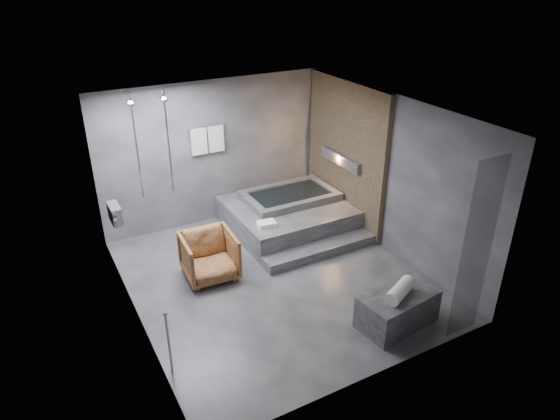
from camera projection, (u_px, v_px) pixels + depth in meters
room at (290, 172)px, 7.86m from camera, size 5.00×5.04×2.82m
tub_deck at (288, 216)px, 9.76m from camera, size 2.20×2.00×0.50m
tub_step at (320, 250)px, 8.90m from camera, size 2.20×0.36×0.18m
concrete_bench at (397, 309)px, 7.14m from camera, size 1.20×0.75×0.51m
driftwood_chair at (209, 256)px, 8.15m from camera, size 0.88×0.91×0.78m
rolled_towel at (400, 291)px, 6.93m from camera, size 0.60×0.43×0.21m
deck_towel at (267, 224)px, 8.83m from camera, size 0.34×0.27×0.08m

